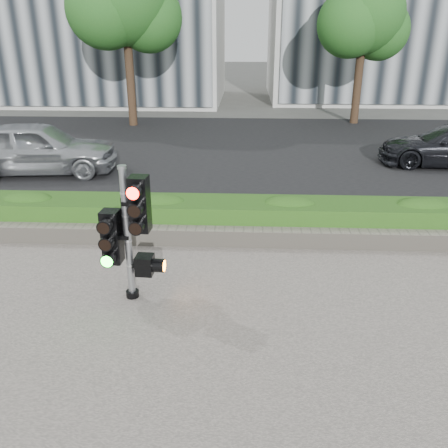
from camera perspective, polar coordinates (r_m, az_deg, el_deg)
name	(u,v)px	position (r m, az deg, el deg)	size (l,w,h in m)	color
ground	(208,295)	(7.80, -1.99, -8.50)	(120.00, 120.00, 0.00)	#51514C
sidewalk	(190,407)	(5.79, -4.11, -21.14)	(16.00, 11.00, 0.03)	#9E9389
road	(230,150)	(17.15, 0.71, 8.92)	(60.00, 13.00, 0.02)	black
curb	(219,220)	(10.59, -0.64, 0.54)	(60.00, 0.25, 0.12)	gray
stone_wall	(215,236)	(9.39, -1.08, -1.50)	(12.00, 0.32, 0.34)	gray
hedge	(217,216)	(9.92, -0.84, 0.92)	(12.00, 1.00, 0.68)	#4A8F2C
tree_left	(125,2)	(21.85, -11.87, 24.69)	(4.61, 4.03, 7.34)	black
tree_right	(364,17)	(22.76, 16.48, 22.76)	(4.10, 3.58, 6.53)	black
traffic_signal	(129,227)	(7.31, -11.30, -0.37)	(0.76, 0.56, 2.16)	black
car_silver	(38,148)	(15.04, -21.51, 8.52)	(1.82, 4.52, 1.54)	#B0B2B7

